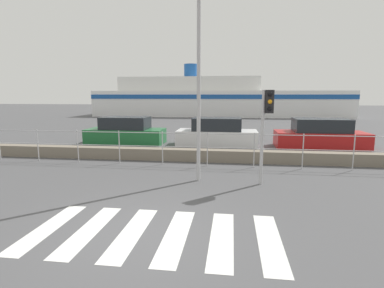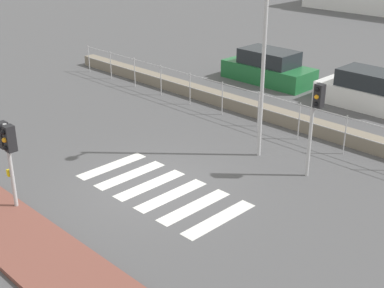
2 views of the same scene
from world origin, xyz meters
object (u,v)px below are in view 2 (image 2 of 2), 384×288
at_px(traffic_light_far, 316,110).
at_px(streetlamp, 261,46).
at_px(parked_car_green, 268,68).
at_px(traffic_light_near, 7,144).
at_px(parked_car_white, 371,92).

bearing_deg(traffic_light_far, streetlamp, 179.64).
height_order(streetlamp, parked_car_green, streetlamp).
distance_m(traffic_light_near, streetlamp, 7.70).
relative_size(traffic_light_far, streetlamp, 0.50).
bearing_deg(traffic_light_near, traffic_light_far, 58.35).
relative_size(parked_car_green, parked_car_white, 1.00).
bearing_deg(traffic_light_far, traffic_light_near, -121.65).
relative_size(traffic_light_near, streetlamp, 0.42).
distance_m(streetlamp, parked_car_green, 9.14).
height_order(traffic_light_near, traffic_light_far, traffic_light_far).
height_order(streetlamp, parked_car_white, streetlamp).
xyz_separation_m(traffic_light_near, parked_car_green, (-2.62, 14.22, -1.24)).
bearing_deg(traffic_light_near, streetlamp, 71.90).
xyz_separation_m(traffic_light_far, streetlamp, (-2.06, 0.01, 1.49)).
bearing_deg(parked_car_green, parked_car_white, 0.00).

